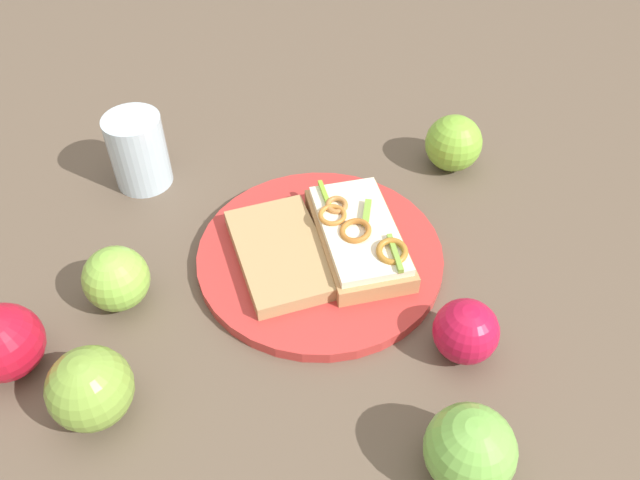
# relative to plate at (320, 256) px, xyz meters

# --- Properties ---
(ground_plane) EXTENTS (2.00, 2.00, 0.00)m
(ground_plane) POSITION_rel_plate_xyz_m (0.00, 0.00, -0.01)
(ground_plane) COLOR brown
(ground_plane) RESTS_ON ground
(plate) EXTENTS (0.30, 0.30, 0.01)m
(plate) POSITION_rel_plate_xyz_m (0.00, 0.00, 0.00)
(plate) COLOR #BB322F
(plate) RESTS_ON ground_plane
(sandwich) EXTENTS (0.18, 0.20, 0.04)m
(sandwich) POSITION_rel_plate_xyz_m (0.04, -0.03, 0.02)
(sandwich) COLOR #B38150
(sandwich) RESTS_ON plate
(bread_slice_side) EXTENTS (0.17, 0.19, 0.02)m
(bread_slice_side) POSITION_rel_plate_xyz_m (-0.04, 0.03, 0.02)
(bread_slice_side) COLOR tan
(bread_slice_side) RESTS_ON plate
(apple_0) EXTENTS (0.11, 0.11, 0.08)m
(apple_0) POSITION_rel_plate_xyz_m (0.26, -0.02, 0.03)
(apple_0) COLOR #79B235
(apple_0) RESTS_ON ground_plane
(apple_1) EXTENTS (0.09, 0.09, 0.08)m
(apple_1) POSITION_rel_plate_xyz_m (-0.30, 0.03, 0.03)
(apple_1) COLOR olive
(apple_1) RESTS_ON ground_plane
(apple_2) EXTENTS (0.08, 0.08, 0.07)m
(apple_2) POSITION_rel_plate_xyz_m (-0.20, 0.13, 0.03)
(apple_2) COLOR #85BC44
(apple_2) RESTS_ON ground_plane
(apple_3) EXTENTS (0.11, 0.11, 0.08)m
(apple_3) POSITION_rel_plate_xyz_m (-0.32, 0.14, 0.03)
(apple_3) COLOR red
(apple_3) RESTS_ON ground_plane
(apple_4) EXTENTS (0.10, 0.10, 0.08)m
(apple_4) POSITION_rel_plate_xyz_m (-0.11, -0.27, 0.03)
(apple_4) COLOR #70B147
(apple_4) RESTS_ON ground_plane
(apple_5) EXTENTS (0.09, 0.09, 0.07)m
(apple_5) POSITION_rel_plate_xyz_m (-0.00, -0.20, 0.03)
(apple_5) COLOR #BC1237
(apple_5) RESTS_ON ground_plane
(drinking_glass) EXTENTS (0.08, 0.08, 0.10)m
(drinking_glass) POSITION_rel_plate_xyz_m (-0.05, 0.28, 0.04)
(drinking_glass) COLOR silver
(drinking_glass) RESTS_ON ground_plane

